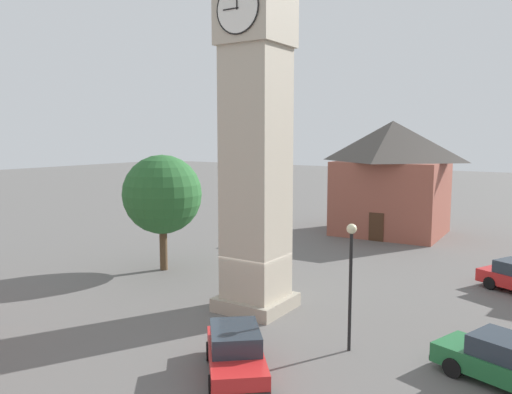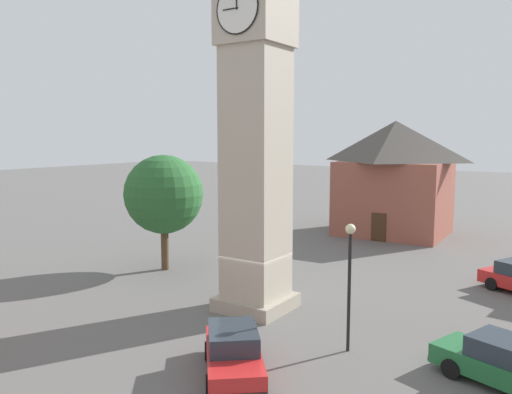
{
  "view_description": "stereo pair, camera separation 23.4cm",
  "coord_description": "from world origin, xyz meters",
  "px_view_note": "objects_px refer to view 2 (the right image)",
  "views": [
    {
      "loc": [
        -12.0,
        18.41,
        7.7
      ],
      "look_at": [
        0.0,
        0.0,
        5.05
      ],
      "focal_mm": 35.59,
      "sensor_mm": 36.0,
      "label": 1
    },
    {
      "loc": [
        -12.19,
        18.28,
        7.7
      ],
      "look_at": [
        0.0,
        0.0,
        5.05
      ],
      "focal_mm": 35.59,
      "sensor_mm": 36.0,
      "label": 2
    }
  ],
  "objects_px": {
    "tree": "(164,194)",
    "lamp_post": "(350,266)",
    "clock_tower": "(256,37)",
    "car_red_corner": "(504,363)",
    "car_blue_kerb": "(233,352)",
    "building_corner_back": "(394,177)"
  },
  "relations": [
    {
      "from": "car_blue_kerb",
      "to": "lamp_post",
      "type": "relative_size",
      "value": 0.91
    },
    {
      "from": "car_blue_kerb",
      "to": "lamp_post",
      "type": "height_order",
      "value": "lamp_post"
    },
    {
      "from": "car_blue_kerb",
      "to": "building_corner_back",
      "type": "xyz_separation_m",
      "value": [
        3.65,
        -26.29,
        3.77
      ]
    },
    {
      "from": "tree",
      "to": "lamp_post",
      "type": "bearing_deg",
      "value": 161.06
    },
    {
      "from": "car_blue_kerb",
      "to": "clock_tower",
      "type": "bearing_deg",
      "value": -62.89
    },
    {
      "from": "clock_tower",
      "to": "car_blue_kerb",
      "type": "xyz_separation_m",
      "value": [
        -2.91,
        5.68,
        -11.07
      ]
    },
    {
      "from": "clock_tower",
      "to": "tree",
      "type": "relative_size",
      "value": 3.04
    },
    {
      "from": "car_blue_kerb",
      "to": "building_corner_back",
      "type": "distance_m",
      "value": 26.81
    },
    {
      "from": "car_blue_kerb",
      "to": "building_corner_back",
      "type": "height_order",
      "value": "building_corner_back"
    },
    {
      "from": "car_blue_kerb",
      "to": "lamp_post",
      "type": "xyz_separation_m",
      "value": [
        -2.35,
        -3.77,
        2.38
      ]
    },
    {
      "from": "clock_tower",
      "to": "tree",
      "type": "xyz_separation_m",
      "value": [
        8.12,
        -2.68,
        -7.45
      ]
    },
    {
      "from": "car_red_corner",
      "to": "car_blue_kerb",
      "type": "bearing_deg",
      "value": 28.57
    },
    {
      "from": "building_corner_back",
      "to": "lamp_post",
      "type": "bearing_deg",
      "value": 104.9
    },
    {
      "from": "clock_tower",
      "to": "car_red_corner",
      "type": "relative_size",
      "value": 4.55
    },
    {
      "from": "tree",
      "to": "building_corner_back",
      "type": "bearing_deg",
      "value": -112.36
    },
    {
      "from": "clock_tower",
      "to": "building_corner_back",
      "type": "height_order",
      "value": "clock_tower"
    },
    {
      "from": "clock_tower",
      "to": "building_corner_back",
      "type": "xyz_separation_m",
      "value": [
        0.74,
        -20.61,
        -7.3
      ]
    },
    {
      "from": "clock_tower",
      "to": "building_corner_back",
      "type": "distance_m",
      "value": 21.88
    },
    {
      "from": "car_red_corner",
      "to": "tree",
      "type": "xyz_separation_m",
      "value": [
        18.42,
        -4.33,
        3.62
      ]
    },
    {
      "from": "clock_tower",
      "to": "car_blue_kerb",
      "type": "relative_size",
      "value": 4.77
    },
    {
      "from": "tree",
      "to": "building_corner_back",
      "type": "relative_size",
      "value": 0.75
    },
    {
      "from": "car_red_corner",
      "to": "tree",
      "type": "distance_m",
      "value": 19.26
    }
  ]
}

